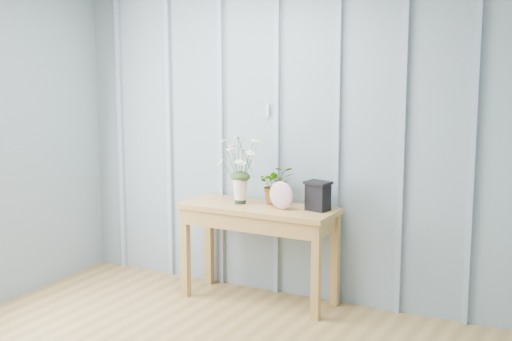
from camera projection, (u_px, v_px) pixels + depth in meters
The scene contains 6 objects.
room_shell at pixel (217, 43), 4.66m from camera, with size 4.00×4.50×2.50m.
sideboard at pixel (259, 220), 5.96m from camera, with size 1.20×0.45×0.75m.
daisy_vase at pixel (240, 160), 5.96m from camera, with size 0.39×0.29×0.55m.
spider_plant at pixel (276, 184), 6.00m from camera, with size 0.27×0.23×0.30m, color #233C19.
felt_disc_vessel at pixel (281, 195), 5.81m from camera, with size 0.21×0.06×0.21m, color #914D72.
carved_box at pixel (318, 196), 5.77m from camera, with size 0.20×0.17×0.22m.
Camera 1 is at (2.39, -3.16, 2.06)m, focal length 55.00 mm.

